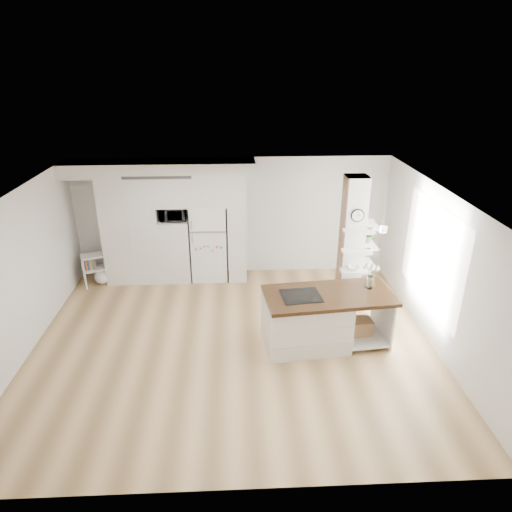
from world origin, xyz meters
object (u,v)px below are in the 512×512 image
(kitchen_island, at_px, (313,319))
(floor_plant_a, at_px, (388,318))
(bookshelf, at_px, (99,271))
(refrigerator, at_px, (209,242))

(kitchen_island, distance_m, floor_plant_a, 1.53)
(kitchen_island, relative_size, bookshelf, 3.17)
(refrigerator, height_order, bookshelf, refrigerator)
(refrigerator, xyz_separation_m, bookshelf, (-2.45, -0.22, -0.56))
(bookshelf, distance_m, floor_plant_a, 6.22)
(kitchen_island, height_order, bookshelf, kitchen_island)
(floor_plant_a, bearing_deg, refrigerator, 144.51)
(floor_plant_a, bearing_deg, kitchen_island, -166.19)
(bookshelf, height_order, floor_plant_a, bookshelf)
(refrigerator, relative_size, bookshelf, 2.44)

